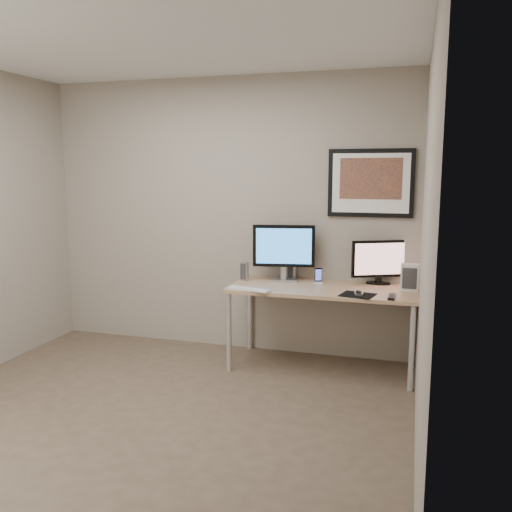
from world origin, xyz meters
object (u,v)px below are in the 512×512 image
object	(u,v)px
desk	(323,295)
phone_dock	(318,276)
monitor_tv	(379,261)
monitor_large	(284,250)
framed_art	(371,183)
fan_unit	(410,277)
speaker_right	(292,269)
keyboard	(249,289)
speaker_left	(245,271)

from	to	relation	value
desk	phone_dock	world-z (taller)	phone_dock
monitor_tv	phone_dock	xyz separation A→B (m)	(-0.52, -0.12, -0.14)
monitor_large	monitor_tv	world-z (taller)	monitor_large
framed_art	fan_unit	xyz separation A→B (m)	(0.37, -0.25, -0.78)
desk	speaker_right	distance (m)	0.48
phone_dock	speaker_right	bearing A→B (deg)	132.90
speaker_right	keyboard	xyz separation A→B (m)	(-0.25, -0.59, -0.08)
framed_art	speaker_left	distance (m)	1.38
desk	monitor_tv	xyz separation A→B (m)	(0.45, 0.27, 0.28)
keyboard	fan_unit	bearing A→B (deg)	29.91
monitor_large	speaker_right	xyz separation A→B (m)	(0.06, 0.12, -0.19)
framed_art	monitor_tv	size ratio (longest dim) A/B	1.61
monitor_large	keyboard	world-z (taller)	monitor_large
desk	phone_dock	xyz separation A→B (m)	(-0.07, 0.14, 0.14)
framed_art	keyboard	bearing A→B (deg)	-146.65
desk	speaker_right	world-z (taller)	speaker_right
monitor_large	speaker_left	bearing A→B (deg)	-174.98
monitor_tv	speaker_right	world-z (taller)	monitor_tv
framed_art	monitor_large	distance (m)	0.97
desk	speaker_right	size ratio (longest dim) A/B	8.87
desk	framed_art	bearing A→B (deg)	43.46
monitor_tv	phone_dock	size ratio (longest dim) A/B	3.25
monitor_large	fan_unit	bearing A→B (deg)	-15.06
monitor_large	speaker_right	size ratio (longest dim) A/B	3.11
phone_dock	fan_unit	xyz separation A→B (m)	(0.78, -0.06, 0.04)
desk	monitor_large	bearing A→B (deg)	155.82
framed_art	monitor_large	xyz separation A→B (m)	(-0.75, -0.15, -0.61)
monitor_large	speaker_left	size ratio (longest dim) A/B	3.15
desk	fan_unit	size ratio (longest dim) A/B	7.10
speaker_left	framed_art	bearing A→B (deg)	21.91
monitor_large	phone_dock	world-z (taller)	monitor_large
desk	monitor_tv	size ratio (longest dim) A/B	3.43
monitor_large	speaker_left	distance (m)	0.41
monitor_large	keyboard	size ratio (longest dim) A/B	1.40
monitor_large	framed_art	bearing A→B (deg)	1.46
monitor_tv	speaker_right	distance (m)	0.80
framed_art	desk	bearing A→B (deg)	-136.54
desk	fan_unit	bearing A→B (deg)	6.62
framed_art	phone_dock	distance (m)	0.94
fan_unit	phone_dock	bearing A→B (deg)	174.75
framed_art	speaker_right	size ratio (longest dim) A/B	4.16
monitor_tv	fan_unit	size ratio (longest dim) A/B	2.07
speaker_left	monitor_large	bearing A→B (deg)	24.34
fan_unit	speaker_left	bearing A→B (deg)	179.08
framed_art	speaker_left	xyz separation A→B (m)	(-1.09, -0.25, -0.80)
speaker_left	speaker_right	distance (m)	0.45
monitor_tv	phone_dock	distance (m)	0.55
framed_art	speaker_right	bearing A→B (deg)	-177.48
monitor_tv	fan_unit	bearing A→B (deg)	-59.66
keyboard	speaker_left	bearing A→B (deg)	126.27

